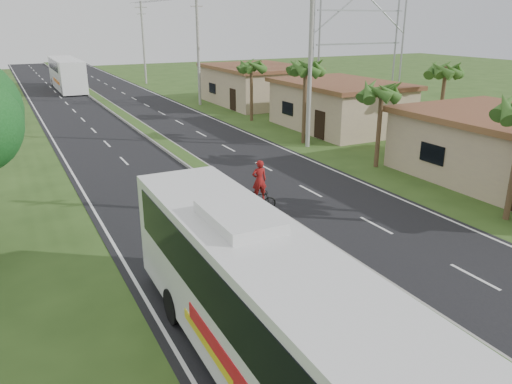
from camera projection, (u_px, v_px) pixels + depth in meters
name	position (u px, v px, depth m)	size (l,w,h in m)	color
ground	(395.00, 303.00, 15.20)	(180.00, 180.00, 0.00)	#2F4A1B
road_asphalt	(179.00, 154.00, 31.98)	(14.00, 160.00, 0.02)	black
median_strip	(179.00, 153.00, 31.95)	(1.20, 160.00, 0.18)	gray
lane_edge_left	(69.00, 168.00, 29.07)	(0.12, 160.00, 0.01)	silver
lane_edge_right	(270.00, 143.00, 34.89)	(0.12, 160.00, 0.01)	silver
shop_mid	(339.00, 105.00, 39.14)	(7.60, 10.60, 3.67)	tan
shop_far	(257.00, 85.00, 50.86)	(8.60, 11.60, 3.82)	tan
palm_verge_b	(382.00, 92.00, 27.93)	(2.40, 2.40, 5.05)	#473321
palm_verge_c	(305.00, 68.00, 33.29)	(2.40, 2.40, 5.85)	#473321
palm_verge_d	(251.00, 66.00, 41.25)	(2.40, 2.40, 5.25)	#473321
palm_behind_shop	(446.00, 70.00, 33.78)	(2.40, 2.40, 5.65)	#473321
utility_pole_b	(310.00, 51.00, 31.94)	(3.20, 0.28, 12.00)	gray
utility_pole_c	(198.00, 47.00, 48.93)	(1.60, 0.28, 11.00)	gray
utility_pole_d	(143.00, 42.00, 65.79)	(1.60, 0.28, 10.50)	gray
billboard_lattice	(360.00, 35.00, 47.70)	(10.18, 1.18, 12.07)	gray
coach_bus_main	(261.00, 299.00, 11.39)	(2.67, 12.07, 3.89)	silver
coach_bus_far	(67.00, 72.00, 60.65)	(2.89, 12.82, 3.73)	white
motorcyclist	(259.00, 192.00, 22.20)	(1.63, 0.68, 2.39)	black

